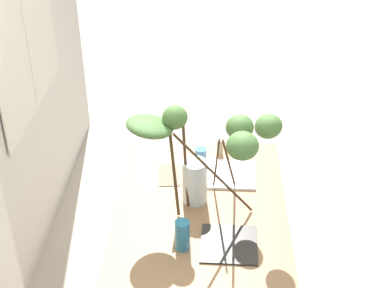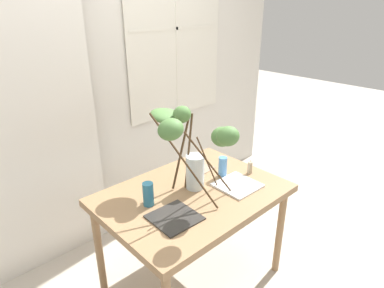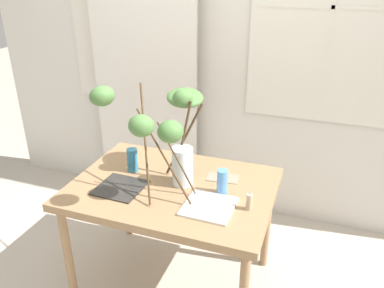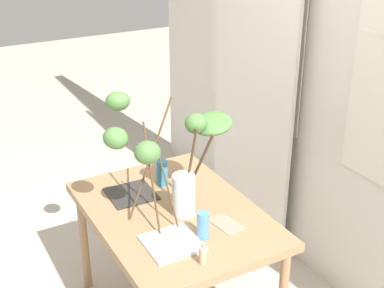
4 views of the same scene
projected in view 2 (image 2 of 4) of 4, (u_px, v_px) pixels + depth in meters
ground at (193, 278)px, 2.44m from camera, size 14.00×14.00×0.00m
back_wall_with_windows at (98, 51)px, 2.54m from camera, size 4.05×0.14×3.05m
curtain_sheer_side at (29, 102)px, 2.17m from camera, size 0.89×0.03×2.54m
dining_table at (193, 201)px, 2.17m from camera, size 1.17×0.84×0.74m
vase_with_branches at (191, 141)px, 1.99m from camera, size 0.59×0.76×0.63m
drinking_glass_blue_left at (148, 194)px, 1.98m from camera, size 0.07×0.07×0.15m
drinking_glass_blue_right at (223, 167)px, 2.31m from camera, size 0.06×0.06×0.15m
plate_square_left at (174, 217)px, 1.88m from camera, size 0.26×0.26×0.01m
plate_square_right at (237, 185)px, 2.21m from camera, size 0.27×0.27×0.01m
napkin_folded at (202, 170)px, 2.42m from camera, size 0.20×0.13×0.00m
pillar_candle at (250, 168)px, 2.36m from camera, size 0.03×0.03×0.10m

